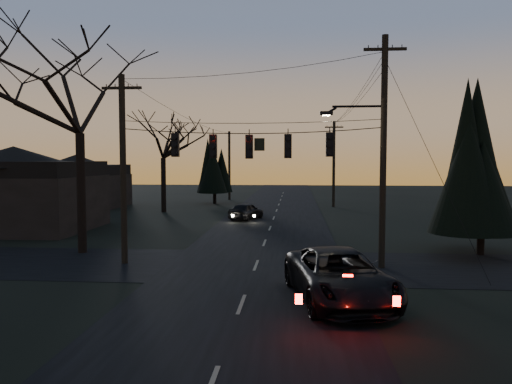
# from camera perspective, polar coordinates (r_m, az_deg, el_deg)

# --- Properties ---
(ground_plane) EXTENTS (160.00, 160.00, 0.00)m
(ground_plane) POSITION_cam_1_polar(r_m,az_deg,el_deg) (12.89, -3.70, -17.76)
(ground_plane) COLOR black
(main_road) EXTENTS (8.00, 120.00, 0.02)m
(main_road) POSITION_cam_1_polar(r_m,az_deg,el_deg) (32.26, 1.42, -4.66)
(main_road) COLOR black
(main_road) RESTS_ON ground
(cross_road) EXTENTS (60.00, 7.00, 0.02)m
(cross_road) POSITION_cam_1_polar(r_m,az_deg,el_deg) (22.44, 0.00, -8.39)
(cross_road) COLOR black
(cross_road) RESTS_ON ground
(utility_pole_right) EXTENTS (5.00, 0.30, 10.00)m
(utility_pole_right) POSITION_cam_1_polar(r_m,az_deg,el_deg) (22.69, 14.14, -8.39)
(utility_pole_right) COLOR black
(utility_pole_right) RESTS_ON ground
(utility_pole_left) EXTENTS (1.80, 0.30, 8.50)m
(utility_pole_left) POSITION_cam_1_polar(r_m,az_deg,el_deg) (23.68, -14.77, -7.89)
(utility_pole_left) COLOR black
(utility_pole_left) RESTS_ON ground
(utility_pole_far_r) EXTENTS (1.80, 0.30, 8.50)m
(utility_pole_far_r) POSITION_cam_1_polar(r_m,az_deg,el_deg) (50.23, 8.83, -1.70)
(utility_pole_far_r) COLOR black
(utility_pole_far_r) RESTS_ON ground
(utility_pole_far_l) EXTENTS (0.30, 0.30, 8.00)m
(utility_pole_far_l) POSITION_cam_1_polar(r_m,az_deg,el_deg) (58.58, -3.05, -0.89)
(utility_pole_far_l) COLOR black
(utility_pole_far_l) RESTS_ON ground
(span_signal_assembly) EXTENTS (11.50, 0.44, 1.48)m
(span_signal_assembly) POSITION_cam_1_polar(r_m,az_deg,el_deg) (21.97, -0.62, 5.32)
(span_signal_assembly) COLOR black
(span_signal_assembly) RESTS_ON ground
(bare_tree_left) EXTENTS (10.49, 10.49, 12.06)m
(bare_tree_left) POSITION_cam_1_polar(r_m,az_deg,el_deg) (26.78, -19.60, 11.50)
(bare_tree_left) COLOR black
(bare_tree_left) RESTS_ON ground
(evergreen_right) EXTENTS (4.13, 4.13, 7.72)m
(evergreen_right) POSITION_cam_1_polar(r_m,az_deg,el_deg) (26.86, 24.51, 2.83)
(evergreen_right) COLOR black
(evergreen_right) RESTS_ON ground
(bare_tree_dist) EXTENTS (6.22, 6.22, 9.71)m
(bare_tree_dist) POSITION_cam_1_polar(r_m,az_deg,el_deg) (45.42, -10.59, 6.27)
(bare_tree_dist) COLOR black
(bare_tree_dist) RESTS_ON ground
(evergreen_dist) EXTENTS (3.36, 3.36, 6.18)m
(evergreen_dist) POSITION_cam_1_polar(r_m,az_deg,el_deg) (53.38, -4.76, 2.61)
(evergreen_dist) COLOR black
(evergreen_dist) RESTS_ON ground
(house_left_near) EXTENTS (10.00, 8.00, 5.60)m
(house_left_near) POSITION_cam_1_polar(r_m,az_deg,el_deg) (37.02, -25.87, 0.39)
(house_left_near) COLOR black
(house_left_near) RESTS_ON ground
(house_left_far) EXTENTS (9.00, 7.00, 5.20)m
(house_left_far) POSITION_cam_1_polar(r_m,az_deg,el_deg) (52.62, -19.86, 1.21)
(house_left_far) COLOR black
(house_left_far) RESTS_ON ground
(suv_near) EXTENTS (3.93, 6.52, 1.69)m
(suv_near) POSITION_cam_1_polar(r_m,az_deg,el_deg) (16.99, 9.49, -9.51)
(suv_near) COLOR black
(suv_near) RESTS_ON ground
(sedan_oncoming_a) EXTENTS (2.80, 4.21, 1.33)m
(sedan_oncoming_a) POSITION_cam_1_polar(r_m,az_deg,el_deg) (39.17, -1.14, -2.20)
(sedan_oncoming_a) COLOR black
(sedan_oncoming_a) RESTS_ON ground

